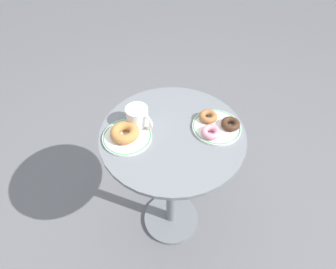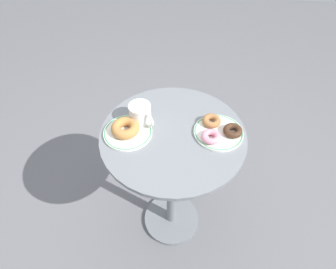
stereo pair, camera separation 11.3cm
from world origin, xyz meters
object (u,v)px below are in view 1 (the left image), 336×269
(donut_old_fashioned, at_px, (124,133))
(coffee_mug, at_px, (138,117))
(plate_left, at_px, (127,137))
(donut_cinnamon, at_px, (208,116))
(donut_pink_frosted, at_px, (211,132))
(plate_right, at_px, (216,127))
(cafe_table, at_px, (172,169))
(donut_chocolate, at_px, (230,124))

(donut_old_fashioned, bearing_deg, coffee_mug, 57.98)
(coffee_mug, bearing_deg, plate_left, -117.91)
(donut_cinnamon, bearing_deg, donut_pink_frosted, -87.38)
(donut_cinnamon, bearing_deg, plate_left, -162.23)
(donut_pink_frosted, xyz_separation_m, coffee_mug, (-0.30, 0.06, 0.02))
(plate_right, xyz_separation_m, donut_old_fashioned, (-0.37, -0.06, 0.02))
(cafe_table, relative_size, donut_chocolate, 9.96)
(donut_chocolate, relative_size, coffee_mug, 0.67)
(plate_left, bearing_deg, cafe_table, 9.71)
(donut_old_fashioned, relative_size, donut_pink_frosted, 1.48)
(donut_old_fashioned, bearing_deg, donut_pink_frosted, 2.84)
(donut_old_fashioned, bearing_deg, cafe_table, 9.57)
(plate_right, relative_size, donut_old_fashioned, 1.76)
(cafe_table, xyz_separation_m, donut_cinnamon, (0.15, 0.07, 0.28))
(plate_right, xyz_separation_m, donut_chocolate, (0.05, 0.00, 0.02))
(donut_cinnamon, xyz_separation_m, coffee_mug, (-0.29, -0.03, 0.02))
(cafe_table, bearing_deg, donut_pink_frosted, -5.60)
(plate_right, xyz_separation_m, donut_pink_frosted, (-0.03, -0.05, 0.02))
(plate_right, relative_size, coffee_mug, 1.73)
(donut_pink_frosted, bearing_deg, plate_left, -177.24)
(cafe_table, relative_size, plate_left, 3.89)
(donut_chocolate, bearing_deg, cafe_table, -172.02)
(coffee_mug, bearing_deg, donut_chocolate, -1.41)
(plate_right, xyz_separation_m, coffee_mug, (-0.33, 0.01, 0.04))
(plate_left, bearing_deg, donut_old_fashioned, -173.89)
(cafe_table, distance_m, donut_old_fashioned, 0.35)
(plate_left, height_order, donut_chocolate, donut_chocolate)
(plate_left, bearing_deg, coffee_mug, 62.09)
(donut_pink_frosted, bearing_deg, donut_chocolate, 29.90)
(donut_chocolate, bearing_deg, donut_old_fashioned, -171.31)
(donut_pink_frosted, relative_size, coffee_mug, 0.67)
(plate_left, bearing_deg, donut_pink_frosted, 2.76)
(donut_cinnamon, relative_size, donut_pink_frosted, 1.00)
(cafe_table, relative_size, plate_right, 3.83)
(cafe_table, height_order, coffee_mug, coffee_mug)
(donut_chocolate, xyz_separation_m, donut_pink_frosted, (-0.08, -0.05, 0.00))
(donut_chocolate, height_order, donut_pink_frosted, same)
(plate_right, distance_m, coffee_mug, 0.33)
(donut_chocolate, distance_m, coffee_mug, 0.38)
(cafe_table, distance_m, donut_chocolate, 0.37)
(plate_left, relative_size, plate_right, 0.99)
(donut_old_fashioned, xyz_separation_m, donut_cinnamon, (0.34, 0.11, -0.01))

